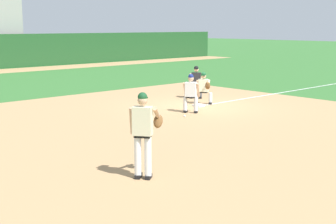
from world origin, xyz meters
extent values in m
plane|color=#336B2D|center=(0.00, 0.00, 0.00)|extent=(160.00, 160.00, 0.00)
cube|color=tan|center=(-3.72, -2.76, 0.00)|extent=(18.00, 18.00, 0.01)
cube|color=white|center=(6.39, 0.00, 0.01)|extent=(12.77, 0.10, 0.00)
cube|color=white|center=(0.00, 0.00, 0.04)|extent=(0.38, 0.38, 0.09)
sphere|color=white|center=(-1.98, -1.21, 0.04)|extent=(0.07, 0.07, 0.07)
cube|color=black|center=(-7.48, -5.41, 0.04)|extent=(0.27, 0.24, 0.09)
cylinder|color=white|center=(-7.51, -5.43, 0.50)|extent=(0.15, 0.15, 0.84)
cube|color=black|center=(-7.35, -5.59, 0.04)|extent=(0.27, 0.24, 0.09)
cylinder|color=white|center=(-7.38, -5.61, 0.50)|extent=(0.15, 0.15, 0.84)
cube|color=black|center=(-7.44, -5.52, 0.94)|extent=(0.36, 0.39, 0.06)
cube|color=beige|center=(-7.44, -5.52, 1.26)|extent=(0.43, 0.46, 0.60)
sphere|color=tan|center=(-7.43, -5.51, 1.69)|extent=(0.21, 0.21, 0.21)
sphere|color=#194C28|center=(-7.43, -5.51, 1.76)|extent=(0.20, 0.20, 0.20)
cube|color=#194C28|center=(-7.36, -5.46, 1.74)|extent=(0.19, 0.20, 0.02)
cylinder|color=tan|center=(-7.53, -5.28, 1.23)|extent=(0.21, 0.19, 0.59)
cylinder|color=tan|center=(-7.06, -5.55, 1.35)|extent=(0.48, 0.39, 0.41)
ellipsoid|color=brown|center=(-6.99, -5.50, 1.19)|extent=(0.36, 0.34, 0.34)
cube|color=black|center=(0.73, 0.04, 0.04)|extent=(0.28, 0.24, 0.09)
cylinder|color=white|center=(0.77, 0.06, 0.28)|extent=(0.15, 0.15, 0.40)
cube|color=black|center=(0.38, 0.52, 0.04)|extent=(0.28, 0.24, 0.09)
cylinder|color=white|center=(0.42, 0.55, 0.28)|extent=(0.15, 0.15, 0.40)
cube|color=black|center=(0.59, 0.30, 0.50)|extent=(0.36, 0.39, 0.06)
cube|color=beige|center=(0.59, 0.30, 0.78)|extent=(0.43, 0.46, 0.52)
sphere|color=#DBB28E|center=(0.57, 0.29, 1.17)|extent=(0.21, 0.21, 0.21)
sphere|color=#194C28|center=(0.57, 0.29, 1.24)|extent=(0.20, 0.20, 0.20)
cube|color=#194C28|center=(0.50, 0.24, 1.22)|extent=(0.19, 0.20, 0.02)
cylinder|color=#DBB28E|center=(0.40, -0.14, 0.92)|extent=(0.53, 0.42, 0.24)
cylinder|color=#DBB28E|center=(0.36, 0.45, 0.72)|extent=(0.24, 0.21, 0.58)
ellipsoid|color=brown|center=(0.23, -0.27, 0.85)|extent=(0.29, 0.29, 0.35)
cube|color=black|center=(-1.33, -0.59, 0.04)|extent=(0.28, 0.23, 0.09)
cylinder|color=white|center=(-1.36, -0.61, 0.33)|extent=(0.15, 0.15, 0.50)
cube|color=black|center=(-1.11, -0.93, 0.04)|extent=(0.28, 0.23, 0.09)
cylinder|color=white|center=(-1.15, -0.95, 0.33)|extent=(0.15, 0.15, 0.50)
cube|color=black|center=(-1.25, -0.78, 0.60)|extent=(0.35, 0.39, 0.06)
cube|color=white|center=(-1.25, -0.78, 0.89)|extent=(0.42, 0.47, 0.54)
sphere|color=tan|center=(-1.24, -0.77, 1.29)|extent=(0.21, 0.21, 0.21)
sphere|color=navy|center=(-1.24, -0.77, 1.36)|extent=(0.20, 0.20, 0.20)
cube|color=navy|center=(-1.16, -0.73, 1.34)|extent=(0.18, 0.20, 0.02)
cylinder|color=tan|center=(-1.26, -0.49, 0.86)|extent=(0.32, 0.25, 0.56)
cylinder|color=tan|center=(-1.00, -0.92, 0.86)|extent=(0.32, 0.25, 0.56)
cube|color=black|center=(1.57, 1.40, 0.04)|extent=(0.27, 0.25, 0.09)
cylinder|color=#515154|center=(1.60, 1.43, 0.33)|extent=(0.15, 0.15, 0.50)
cube|color=black|center=(1.32, 1.72, 0.04)|extent=(0.27, 0.25, 0.09)
cylinder|color=#515154|center=(1.35, 1.74, 0.33)|extent=(0.15, 0.15, 0.50)
cube|color=black|center=(1.48, 1.59, 0.60)|extent=(0.37, 0.39, 0.06)
cube|color=#232326|center=(1.48, 1.59, 0.89)|extent=(0.44, 0.46, 0.54)
sphere|color=#DBB28E|center=(1.46, 1.57, 1.29)|extent=(0.21, 0.21, 0.21)
sphere|color=black|center=(1.46, 1.57, 1.36)|extent=(0.20, 0.20, 0.20)
cube|color=black|center=(1.39, 1.52, 1.34)|extent=(0.19, 0.20, 0.02)
cylinder|color=#DBB28E|center=(1.52, 1.30, 0.86)|extent=(0.31, 0.27, 0.56)
cylinder|color=#DBB28E|center=(1.21, 1.69, 0.86)|extent=(0.31, 0.27, 0.56)
cube|color=#236038|center=(2.26, 23.47, 2.94)|extent=(0.47, 0.20, 0.44)
cube|color=#236038|center=(2.83, 23.47, 2.94)|extent=(0.47, 0.20, 0.44)
cube|color=#236038|center=(2.26, 24.32, 3.49)|extent=(0.47, 0.20, 0.44)
cube|color=#236038|center=(2.83, 24.32, 3.49)|extent=(0.47, 0.20, 0.44)
cube|color=#236038|center=(2.83, 25.17, 4.04)|extent=(0.47, 0.20, 0.44)
camera|label=1|loc=(-13.48, -12.91, 3.20)|focal=50.00mm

